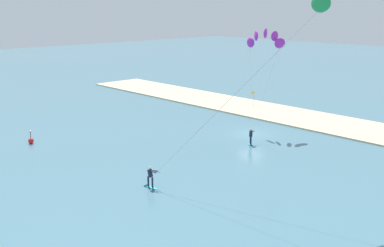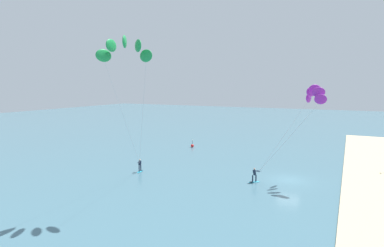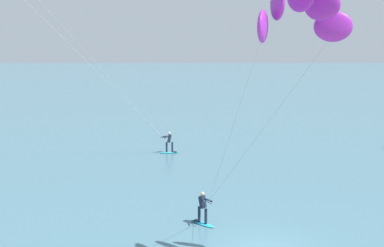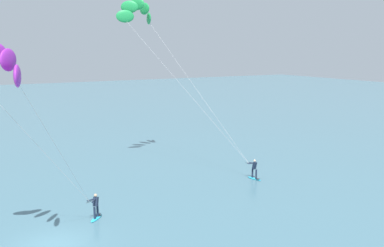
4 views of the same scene
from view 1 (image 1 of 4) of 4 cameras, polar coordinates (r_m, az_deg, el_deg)
ground_plane at (r=52.23m, az=7.10°, el=-1.23°), size 240.00×240.00×0.00m
sand_strip at (r=60.12m, az=13.26°, el=0.59°), size 80.00×8.88×0.16m
kitesurfer_nearshore at (r=52.43m, az=8.64°, el=9.46°), size 5.92×7.89×11.19m
kitesurfer_mid_water at (r=32.11m, az=14.17°, el=13.64°), size 12.65×8.67×15.39m
marker_buoy at (r=50.82m, az=-18.63°, el=-1.94°), size 0.56×0.56×1.38m
beach_flag at (r=64.95m, az=7.29°, el=3.29°), size 0.56×0.05×2.20m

